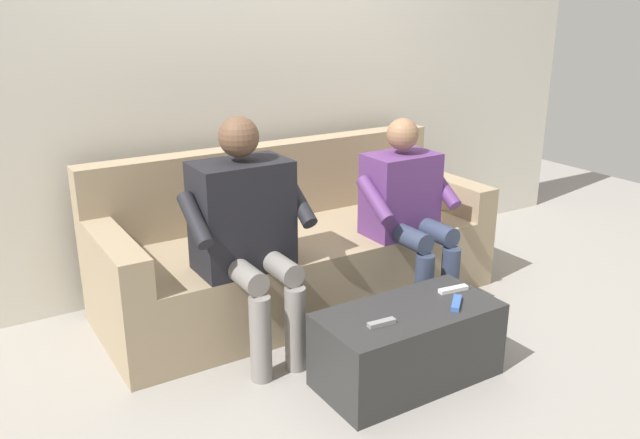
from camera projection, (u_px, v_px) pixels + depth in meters
The scene contains 9 objects.
ground_plane at pixel (368, 351), 3.26m from camera, with size 8.00×8.00×0.00m, color gray.
back_wall at pixel (249, 47), 3.81m from camera, with size 5.26×0.06×2.78m, color beige.
couch at pixel (295, 252), 3.75m from camera, with size 2.22×0.83×0.86m.
coffee_table at pixel (408, 345), 2.96m from camera, with size 0.83×0.41×0.35m.
person_left_seated at pixel (407, 205), 3.56m from camera, with size 0.54×0.51×1.06m.
person_right_seated at pixel (247, 225), 3.09m from camera, with size 0.60×0.53×1.15m.
remote_white at pixel (453, 289), 3.08m from camera, with size 0.15×0.03×0.02m, color white.
remote_blue at pixel (456, 303), 2.94m from camera, with size 0.14×0.04×0.02m, color #3860B7.
remote_gray at pixel (382, 323), 2.76m from camera, with size 0.13×0.03×0.02m, color gray.
Camera 1 is at (1.72, 2.92, 1.66)m, focal length 36.83 mm.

